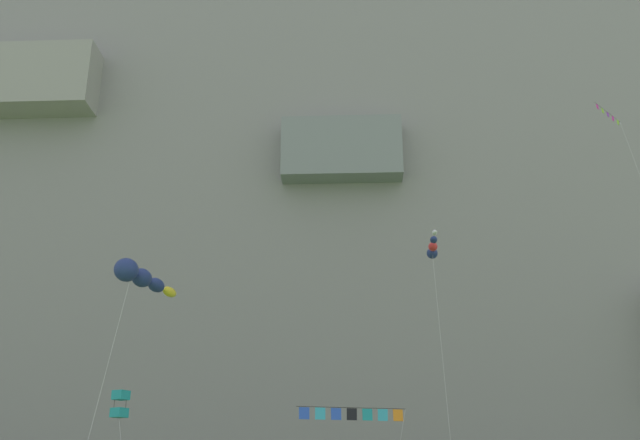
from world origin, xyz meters
The scene contains 6 objects.
cliff_face centered at (0.00, 58.74, 34.61)m, with size 180.00×34.73×69.27m.
kite_windsock_mid_center centered at (-8.11, 17.60, 10.81)m, with size 1.95×6.27×11.29m.
kite_windsock_high_left centered at (5.36, 29.04, 15.63)m, with size 0.68×5.38×16.12m.
kite_banner_upper_left centered at (0.56, 29.61, 6.30)m, with size 5.97×2.64×6.72m.
kite_box_upper_mid centered at (-11.87, 28.22, 6.80)m, with size 2.79×4.12×7.53m.
kite_banner_mid_left centered at (19.98, 35.40, 23.47)m, with size 4.21×7.23×28.09m.
Camera 1 is at (0.58, -10.47, 2.80)m, focal length 40.04 mm.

